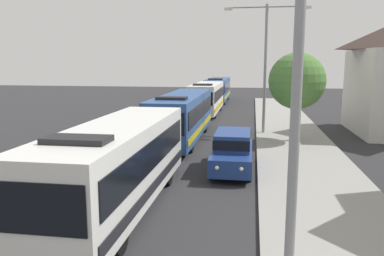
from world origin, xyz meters
name	(u,v)px	position (x,y,z in m)	size (l,w,h in m)	color
bus_lead	(119,163)	(-1.30, 12.28, 1.69)	(2.58, 10.47, 3.21)	silver
bus_second_in_line	(183,115)	(-1.30, 24.76, 1.69)	(2.58, 11.59, 3.21)	#284C8C
bus_middle	(207,97)	(-1.30, 38.30, 1.69)	(2.58, 10.67, 3.21)	silver
bus_fourth_in_line	(218,89)	(-1.30, 50.49, 1.69)	(2.58, 11.51, 3.21)	#284C8C
white_suv	(233,150)	(2.40, 17.83, 1.03)	(1.86, 5.04, 1.90)	navy
streetlamp_near	(297,78)	(4.10, 7.11, 4.87)	(5.16, 0.28, 7.72)	gray
streetlamp_mid	(266,56)	(4.10, 27.70, 5.58)	(5.87, 0.28, 8.97)	gray
roadside_tree	(297,81)	(6.03, 25.03, 3.98)	(3.59, 3.59, 5.64)	#4C3823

